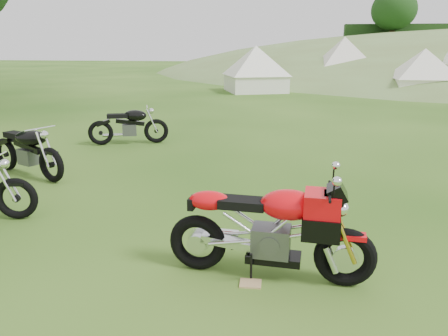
% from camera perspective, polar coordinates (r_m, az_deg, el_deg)
% --- Properties ---
extents(ground, '(120.00, 120.00, 0.00)m').
position_cam_1_polar(ground, '(6.06, -1.53, -8.08)').
color(ground, '#214C10').
rests_on(ground, ground).
extents(sport_motorcycle, '(2.17, 0.69, 1.28)m').
position_cam_1_polar(sport_motorcycle, '(4.70, 5.98, -7.05)').
color(sport_motorcycle, red).
rests_on(sport_motorcycle, ground).
extents(plywood_board, '(0.23, 0.19, 0.02)m').
position_cam_1_polar(plywood_board, '(4.81, 3.48, -14.82)').
color(plywood_board, tan).
rests_on(plywood_board, ground).
extents(vintage_moto_c, '(2.05, 1.29, 1.07)m').
position_cam_1_polar(vintage_moto_c, '(9.14, -24.41, 2.28)').
color(vintage_moto_c, black).
rests_on(vintage_moto_c, ground).
extents(vintage_moto_d, '(1.97, 1.05, 1.02)m').
position_cam_1_polar(vintage_moto_d, '(11.33, -12.39, 5.59)').
color(vintage_moto_d, black).
rests_on(vintage_moto_d, ground).
extents(tent_left, '(3.67, 3.67, 2.48)m').
position_cam_1_polar(tent_left, '(23.81, 4.16, 12.91)').
color(tent_left, white).
rests_on(tent_left, ground).
extents(tent_mid, '(3.68, 3.68, 2.79)m').
position_cam_1_polar(tent_mid, '(28.49, 15.31, 13.20)').
color(tent_mid, silver).
rests_on(tent_mid, ground).
extents(tent_right, '(2.78, 2.78, 2.40)m').
position_cam_1_polar(tent_right, '(24.24, 24.58, 11.51)').
color(tent_right, white).
rests_on(tent_right, ground).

